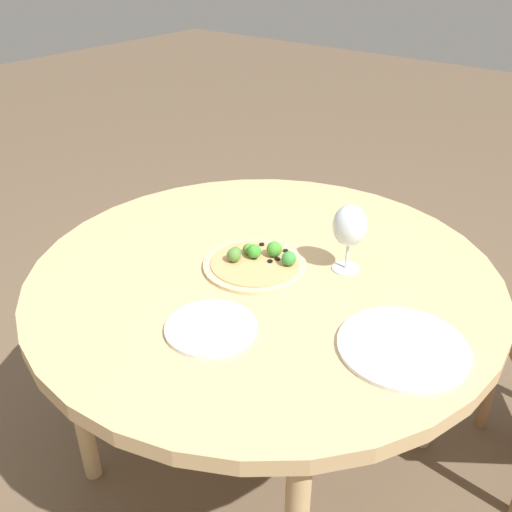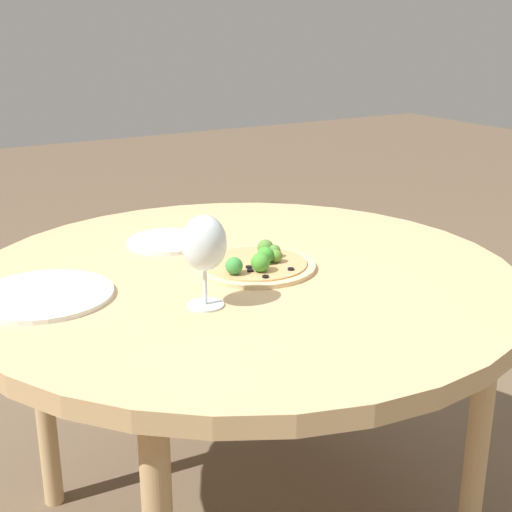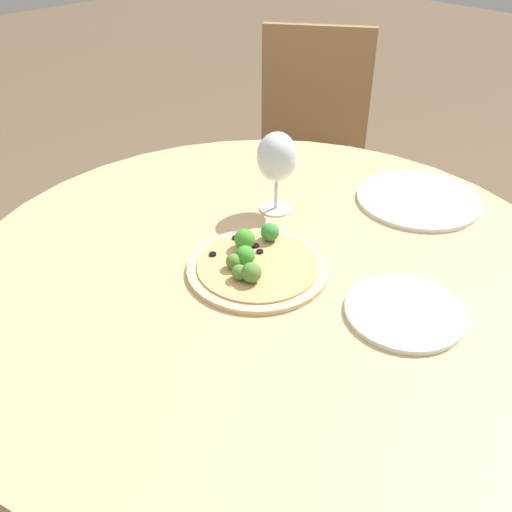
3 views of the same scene
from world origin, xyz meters
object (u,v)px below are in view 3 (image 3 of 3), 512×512
(wine_glass, at_px, (277,158))
(plate_far, at_px, (404,312))
(pizza, at_px, (254,263))
(plate_near, at_px, (418,200))
(chair, at_px, (310,157))

(wine_glass, relative_size, plate_far, 0.89)
(pizza, relative_size, plate_near, 0.97)
(plate_far, bearing_deg, wine_glass, 75.70)
(pizza, distance_m, wine_glass, 0.26)
(chair, distance_m, plate_far, 1.13)
(plate_near, distance_m, plate_far, 0.41)
(wine_glass, bearing_deg, plate_near, -38.20)
(chair, relative_size, pizza, 3.37)
(wine_glass, distance_m, plate_near, 0.35)
(chair, height_order, pizza, chair)
(chair, xyz_separation_m, wine_glass, (-0.63, -0.43, 0.34))
(plate_near, xyz_separation_m, plate_far, (-0.36, -0.20, 0.00))
(chair, height_order, plate_near, chair)
(pizza, relative_size, plate_far, 1.32)
(chair, bearing_deg, pizza, -91.44)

